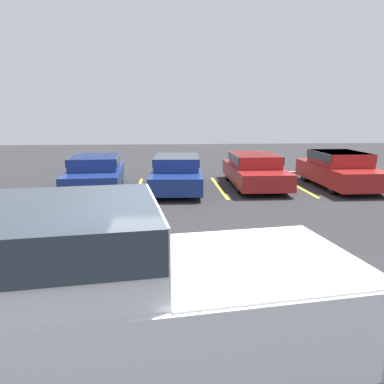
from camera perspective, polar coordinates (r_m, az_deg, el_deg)
name	(u,v)px	position (r m, az deg, el deg)	size (l,w,h in m)	color
ground_plane	(210,344)	(4.85, 2.80, -22.09)	(60.00, 60.00, 0.00)	#2D2D30
stall_stripe_a	(56,190)	(14.43, -20.07, 0.34)	(0.12, 4.19, 0.01)	yellow
stall_stripe_b	(139,188)	(13.92, -8.15, 0.54)	(0.12, 4.19, 0.01)	yellow
stall_stripe_c	(219,187)	(14.04, 4.11, 0.73)	(0.12, 4.19, 0.01)	yellow
stall_stripe_d	(297,186)	(14.77, 15.65, 0.87)	(0.12, 4.19, 0.01)	yellow
stall_stripe_e	(372,185)	(16.04, 25.74, 0.97)	(0.12, 4.19, 0.01)	yellow
pickup_truck	(84,296)	(3.99, -16.09, -14.97)	(5.94, 2.74, 1.87)	silver
parked_sedan_a	(96,172)	(14.03, -14.49, 3.03)	(2.06, 4.29, 1.20)	navy
parked_sedan_b	(177,172)	(13.58, -2.33, 3.14)	(1.98, 4.48, 1.21)	navy
parked_sedan_c	(254,169)	(14.37, 9.47, 3.48)	(1.85, 4.53, 1.22)	maroon
parked_sedan_d	(339,168)	(15.07, 21.52, 3.38)	(1.80, 4.32, 1.32)	maroon
wheel_stop_curb	(292,173)	(17.57, 14.95, 2.83)	(1.79, 0.20, 0.14)	#B7B2A8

